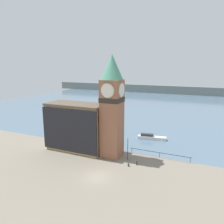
{
  "coord_description": "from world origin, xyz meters",
  "views": [
    {
      "loc": [
        15.59,
        -28.43,
        17.76
      ],
      "look_at": [
        -0.24,
        6.58,
        9.48
      ],
      "focal_mm": 35.0,
      "sensor_mm": 36.0,
      "label": 1
    }
  ],
  "objects_px": {
    "clock_tower": "(112,104)",
    "lamp_post": "(128,145)",
    "boat_near": "(151,137)",
    "mooring_bollard_near": "(137,163)",
    "mooring_bollard_far": "(128,165)",
    "pier_building": "(76,127)"
  },
  "relations": [
    {
      "from": "pier_building",
      "to": "mooring_bollard_near",
      "type": "height_order",
      "value": "pier_building"
    },
    {
      "from": "clock_tower",
      "to": "pier_building",
      "type": "relative_size",
      "value": 1.56
    },
    {
      "from": "lamp_post",
      "to": "boat_near",
      "type": "bearing_deg",
      "value": 85.36
    },
    {
      "from": "boat_near",
      "to": "lamp_post",
      "type": "xyz_separation_m",
      "value": [
        -1.09,
        -13.48,
        2.53
      ]
    },
    {
      "from": "clock_tower",
      "to": "lamp_post",
      "type": "distance_m",
      "value": 8.22
    },
    {
      "from": "pier_building",
      "to": "mooring_bollard_near",
      "type": "bearing_deg",
      "value": -7.26
    },
    {
      "from": "clock_tower",
      "to": "boat_near",
      "type": "relative_size",
      "value": 2.84
    },
    {
      "from": "lamp_post",
      "to": "mooring_bollard_far",
      "type": "bearing_deg",
      "value": -66.12
    },
    {
      "from": "pier_building",
      "to": "lamp_post",
      "type": "xyz_separation_m",
      "value": [
        11.74,
        -0.43,
        -1.98
      ]
    },
    {
      "from": "pier_building",
      "to": "mooring_bollard_far",
      "type": "relative_size",
      "value": 20.54
    },
    {
      "from": "boat_near",
      "to": "pier_building",
      "type": "bearing_deg",
      "value": -143.9
    },
    {
      "from": "clock_tower",
      "to": "boat_near",
      "type": "distance_m",
      "value": 17.0
    },
    {
      "from": "clock_tower",
      "to": "mooring_bollard_far",
      "type": "relative_size",
      "value": 32.1
    },
    {
      "from": "mooring_bollard_near",
      "to": "mooring_bollard_far",
      "type": "xyz_separation_m",
      "value": [
        -1.18,
        -1.15,
        -0.1
      ]
    },
    {
      "from": "mooring_bollard_far",
      "to": "lamp_post",
      "type": "relative_size",
      "value": 0.14
    },
    {
      "from": "clock_tower",
      "to": "lamp_post",
      "type": "height_order",
      "value": "clock_tower"
    },
    {
      "from": "mooring_bollard_near",
      "to": "lamp_post",
      "type": "xyz_separation_m",
      "value": [
        -2.28,
        1.35,
        2.62
      ]
    },
    {
      "from": "mooring_bollard_near",
      "to": "mooring_bollard_far",
      "type": "distance_m",
      "value": 1.65
    },
    {
      "from": "clock_tower",
      "to": "boat_near",
      "type": "xyz_separation_m",
      "value": [
        4.59,
        12.98,
        -9.96
      ]
    },
    {
      "from": "boat_near",
      "to": "mooring_bollard_near",
      "type": "relative_size",
      "value": 8.91
    },
    {
      "from": "mooring_bollard_far",
      "to": "pier_building",
      "type": "bearing_deg",
      "value": 167.12
    },
    {
      "from": "mooring_bollard_far",
      "to": "lamp_post",
      "type": "distance_m",
      "value": 3.86
    }
  ]
}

